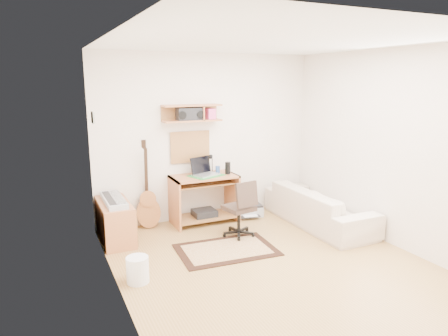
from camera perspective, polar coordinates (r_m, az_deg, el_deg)
name	(u,v)px	position (r m, az deg, el deg)	size (l,w,h in m)	color
floor	(271,264)	(5.13, 6.65, -13.19)	(3.60, 4.00, 0.01)	#AB8147
ceiling	(277,41)	(4.66, 7.47, 17.24)	(3.60, 4.00, 0.01)	white
back_wall	(207,137)	(6.49, -2.36, 4.33)	(3.60, 0.01, 2.60)	white
left_wall	(115,174)	(4.08, -15.03, -0.79)	(0.01, 4.00, 2.60)	white
right_wall	(390,148)	(5.87, 22.20, 2.60)	(0.01, 4.00, 2.60)	white
wall_shelf	(192,113)	(6.21, -4.50, 7.67)	(0.90, 0.25, 0.26)	#BE7143
cork_board	(190,147)	(6.38, -4.76, 2.98)	(0.64, 0.03, 0.49)	tan
wall_photo	(93,118)	(5.49, -17.89, 6.73)	(0.02, 0.20, 0.15)	#4C8CBF
desk	(204,199)	(6.36, -2.80, -4.36)	(1.00, 0.55, 0.75)	#BE7143
laptop	(206,167)	(6.23, -2.54, 0.19)	(0.37, 0.37, 0.28)	silver
speaker	(228,168)	(6.35, 0.53, 0.00)	(0.09, 0.09, 0.19)	black
desk_lamp	(212,163)	(6.44, -1.66, 0.65)	(0.10, 0.10, 0.30)	black
pencil_cup	(218,169)	(6.45, -0.89, -0.20)	(0.07, 0.07, 0.10)	#34579E
boombox	(190,115)	(6.20, -4.84, 7.47)	(0.39, 0.18, 0.20)	black
rug	(226,250)	(5.45, 0.35, -11.35)	(1.27, 0.84, 0.02)	#CABA87
task_chair	(239,208)	(5.79, 2.09, -5.59)	(0.43, 0.43, 0.84)	#33261E
cabinet	(115,221)	(5.87, -15.00, -7.24)	(0.40, 0.90, 0.55)	#BE7143
music_keyboard	(114,200)	(5.78, -15.17, -4.34)	(0.25, 0.80, 0.07)	#B2B5BA
guitar	(148,185)	(6.16, -10.65, -2.31)	(0.36, 0.22, 1.33)	#B56C37
waste_basket	(138,270)	(4.71, -11.99, -13.75)	(0.25, 0.25, 0.30)	white
printer	(246,210)	(6.78, 3.13, -5.89)	(0.48, 0.38, 0.18)	#A5A8AA
sofa	(319,200)	(6.42, 13.13, -4.45)	(1.95, 0.57, 0.76)	beige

